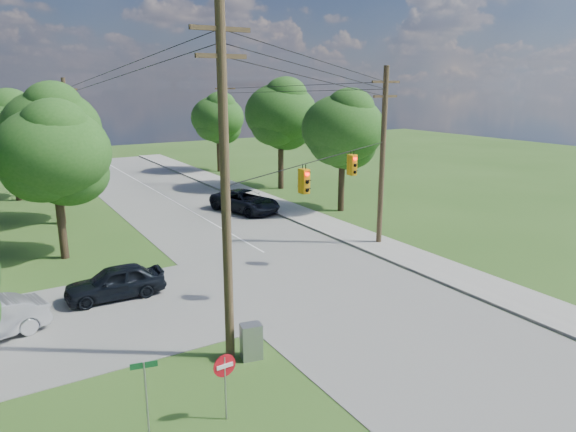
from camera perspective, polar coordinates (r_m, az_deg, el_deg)
ground at (r=20.97m, az=5.82°, el=-12.45°), size 140.00×140.00×0.00m
main_road at (r=25.74m, az=2.70°, el=-7.11°), size 10.00×100.00×0.03m
sidewalk_east at (r=29.77m, az=13.52°, el=-4.40°), size 2.60×100.00×0.12m
pole_sw at (r=17.01m, az=-6.99°, el=3.39°), size 2.00×0.32×12.00m
pole_ne at (r=30.83m, az=10.46°, el=6.74°), size 2.00×0.32×10.50m
pole_north_e at (r=49.43m, az=-6.84°, el=9.27°), size 2.00×0.32×10.00m
pole_north_w at (r=45.52m, az=-23.13°, el=7.80°), size 2.00×0.32×10.00m
power_lines at (r=29.39m, az=-5.24°, el=13.76°), size 13.93×29.62×4.93m
traffic_signals at (r=24.13m, az=4.71°, el=4.93°), size 4.91×3.27×1.05m
tree_w_near at (r=30.26m, az=-24.62°, el=6.41°), size 6.00×6.00×8.40m
tree_w_mid at (r=38.22m, az=-24.73°, el=8.79°), size 6.40×6.40×9.22m
tree_w_far at (r=48.03m, az=-28.56°, el=8.85°), size 6.00×6.00×8.73m
tree_e_near at (r=38.86m, az=6.11°, el=9.59°), size 6.20×6.20×8.81m
tree_e_mid at (r=47.40m, az=-0.82°, el=11.31°), size 6.60×6.60×9.64m
tree_e_far at (r=57.71m, az=-7.83°, el=10.75°), size 5.80×5.80×8.32m
car_cross_dark at (r=24.70m, az=-18.65°, el=-6.95°), size 4.42×1.89×1.49m
car_main_north at (r=39.20m, az=-4.79°, el=1.66°), size 4.29×6.41×1.63m
control_cabinet at (r=18.67m, az=-4.11°, el=-13.72°), size 0.82×0.66×1.31m
do_not_enter_sign at (r=15.32m, az=-7.04°, el=-16.82°), size 0.69×0.08×2.08m
street_name_sign at (r=14.94m, az=-15.53°, el=-18.13°), size 0.70×0.19×2.37m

